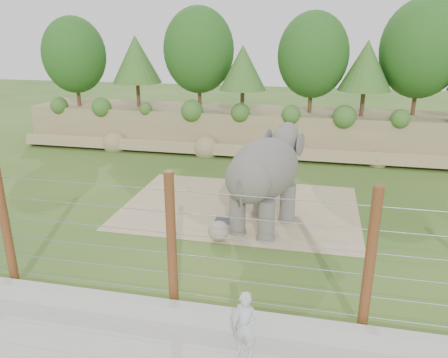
% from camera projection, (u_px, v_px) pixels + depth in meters
% --- Properties ---
extents(ground, '(90.00, 90.00, 0.00)m').
position_uv_depth(ground, '(213.00, 236.00, 16.30)').
color(ground, '#2B571E').
rests_on(ground, ground).
extents(back_embankment, '(30.00, 5.52, 8.77)m').
position_uv_depth(back_embankment, '(271.00, 87.00, 26.59)').
color(back_embankment, '#867853').
rests_on(back_embankment, ground).
extents(dirt_patch, '(10.00, 7.00, 0.02)m').
position_uv_depth(dirt_patch, '(240.00, 207.00, 18.97)').
color(dirt_patch, tan).
rests_on(dirt_patch, ground).
extents(drain_grate, '(1.00, 0.60, 0.03)m').
position_uv_depth(drain_grate, '(227.00, 221.00, 17.51)').
color(drain_grate, '#262628').
rests_on(drain_grate, dirt_patch).
extents(elephant, '(3.30, 4.93, 3.68)m').
position_uv_depth(elephant, '(264.00, 182.00, 16.51)').
color(elephant, '#625D57').
rests_on(elephant, ground).
extents(stone_ball, '(0.76, 0.76, 0.76)m').
position_uv_depth(stone_ball, '(219.00, 231.00, 15.83)').
color(stone_ball, gray).
rests_on(stone_ball, dirt_patch).
extents(retaining_wall, '(26.00, 0.35, 0.50)m').
position_uv_depth(retaining_wall, '(168.00, 311.00, 11.60)').
color(retaining_wall, '#AEACA2').
rests_on(retaining_wall, ground).
extents(barrier_fence, '(20.26, 0.26, 4.00)m').
position_uv_depth(barrier_fence, '(172.00, 243.00, 11.49)').
color(barrier_fence, '#5F2D18').
rests_on(barrier_fence, ground).
extents(zookeeper, '(0.70, 0.55, 1.70)m').
position_uv_depth(zookeeper, '(245.00, 326.00, 10.06)').
color(zookeeper, silver).
rests_on(zookeeper, walkway).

